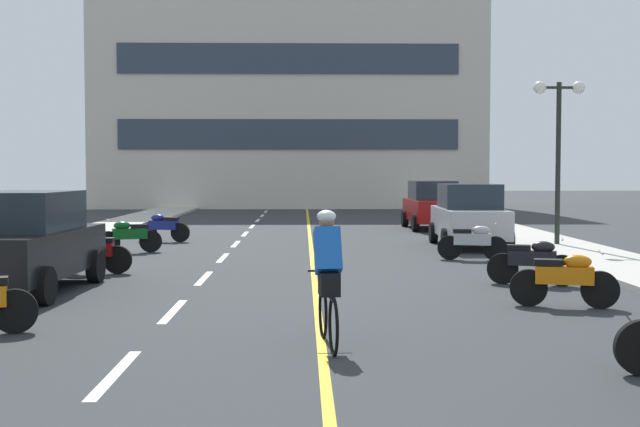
{
  "coord_description": "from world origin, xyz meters",
  "views": [
    {
      "loc": [
        0.02,
        -2.85,
        2.17
      ],
      "look_at": [
        0.44,
        17.48,
        1.14
      ],
      "focal_mm": 46.61,
      "sensor_mm": 36.0,
      "label": 1
    }
  ],
  "objects_px": {
    "parked_car_near": "(25,242)",
    "motorcycle_5": "(533,261)",
    "parked_car_far": "(432,205)",
    "street_lamp_mid": "(559,123)",
    "motorcycle_6": "(91,252)",
    "parked_car_mid": "(469,215)",
    "motorcycle_9": "(163,227)",
    "motorcycle_7": "(473,241)",
    "motorcycle_4": "(565,278)",
    "motorcycle_8": "(129,235)",
    "cyclist_rider": "(328,275)"
  },
  "relations": [
    {
      "from": "parked_car_near",
      "to": "motorcycle_5",
      "type": "distance_m",
      "value": 9.41
    },
    {
      "from": "parked_car_far",
      "to": "motorcycle_5",
      "type": "height_order",
      "value": "parked_car_far"
    },
    {
      "from": "street_lamp_mid",
      "to": "parked_car_far",
      "type": "relative_size",
      "value": 1.09
    },
    {
      "from": "street_lamp_mid",
      "to": "motorcycle_6",
      "type": "height_order",
      "value": "street_lamp_mid"
    },
    {
      "from": "parked_car_mid",
      "to": "motorcycle_9",
      "type": "bearing_deg",
      "value": 167.9
    },
    {
      "from": "parked_car_near",
      "to": "motorcycle_9",
      "type": "bearing_deg",
      "value": 86.55
    },
    {
      "from": "parked_car_near",
      "to": "motorcycle_7",
      "type": "relative_size",
      "value": 2.55
    },
    {
      "from": "motorcycle_4",
      "to": "motorcycle_5",
      "type": "bearing_deg",
      "value": 85.46
    },
    {
      "from": "parked_car_far",
      "to": "motorcycle_9",
      "type": "relative_size",
      "value": 2.54
    },
    {
      "from": "parked_car_far",
      "to": "motorcycle_8",
      "type": "bearing_deg",
      "value": -136.25
    },
    {
      "from": "motorcycle_4",
      "to": "cyclist_rider",
      "type": "distance_m",
      "value": 4.81
    },
    {
      "from": "motorcycle_6",
      "to": "cyclist_rider",
      "type": "distance_m",
      "value": 8.8
    },
    {
      "from": "motorcycle_5",
      "to": "motorcycle_8",
      "type": "bearing_deg",
      "value": 144.45
    },
    {
      "from": "cyclist_rider",
      "to": "motorcycle_5",
      "type": "bearing_deg",
      "value": 53.02
    },
    {
      "from": "street_lamp_mid",
      "to": "cyclist_rider",
      "type": "bearing_deg",
      "value": -117.83
    },
    {
      "from": "motorcycle_4",
      "to": "motorcycle_6",
      "type": "relative_size",
      "value": 0.98
    },
    {
      "from": "motorcycle_6",
      "to": "motorcycle_7",
      "type": "height_order",
      "value": "same"
    },
    {
      "from": "motorcycle_4",
      "to": "motorcycle_9",
      "type": "bearing_deg",
      "value": 124.02
    },
    {
      "from": "motorcycle_7",
      "to": "motorcycle_4",
      "type": "bearing_deg",
      "value": -89.83
    },
    {
      "from": "parked_car_near",
      "to": "parked_car_far",
      "type": "height_order",
      "value": "same"
    },
    {
      "from": "street_lamp_mid",
      "to": "parked_car_mid",
      "type": "bearing_deg",
      "value": 171.1
    },
    {
      "from": "parked_car_mid",
      "to": "cyclist_rider",
      "type": "bearing_deg",
      "value": -108.35
    },
    {
      "from": "street_lamp_mid",
      "to": "parked_car_near",
      "type": "bearing_deg",
      "value": -145.21
    },
    {
      "from": "motorcycle_6",
      "to": "parked_car_near",
      "type": "bearing_deg",
      "value": -99.94
    },
    {
      "from": "motorcycle_4",
      "to": "motorcycle_6",
      "type": "xyz_separation_m",
      "value": [
        -8.68,
        4.53,
        0.0
      ]
    },
    {
      "from": "street_lamp_mid",
      "to": "cyclist_rider",
      "type": "height_order",
      "value": "street_lamp_mid"
    },
    {
      "from": "parked_car_far",
      "to": "motorcycle_6",
      "type": "height_order",
      "value": "parked_car_far"
    },
    {
      "from": "parked_car_mid",
      "to": "motorcycle_5",
      "type": "height_order",
      "value": "parked_car_mid"
    },
    {
      "from": "parked_car_near",
      "to": "motorcycle_9",
      "type": "height_order",
      "value": "parked_car_near"
    },
    {
      "from": "parked_car_mid",
      "to": "motorcycle_5",
      "type": "relative_size",
      "value": 2.58
    },
    {
      "from": "motorcycle_6",
      "to": "parked_car_far",
      "type": "bearing_deg",
      "value": 55.44
    },
    {
      "from": "motorcycle_5",
      "to": "motorcycle_8",
      "type": "relative_size",
      "value": 1.01
    },
    {
      "from": "motorcycle_4",
      "to": "motorcycle_8",
      "type": "distance_m",
      "value": 12.63
    },
    {
      "from": "motorcycle_6",
      "to": "cyclist_rider",
      "type": "relative_size",
      "value": 0.96
    },
    {
      "from": "street_lamp_mid",
      "to": "motorcycle_4",
      "type": "height_order",
      "value": "street_lamp_mid"
    },
    {
      "from": "street_lamp_mid",
      "to": "motorcycle_9",
      "type": "bearing_deg",
      "value": 168.57
    },
    {
      "from": "parked_car_mid",
      "to": "cyclist_rider",
      "type": "xyz_separation_m",
      "value": [
        -4.47,
        -13.48,
        -0.03
      ]
    },
    {
      "from": "parked_car_far",
      "to": "motorcycle_5",
      "type": "distance_m",
      "value": 15.58
    },
    {
      "from": "parked_car_near",
      "to": "motorcycle_8",
      "type": "xyz_separation_m",
      "value": [
        0.34,
        7.25,
        -0.44
      ]
    },
    {
      "from": "parked_car_far",
      "to": "parked_car_mid",
      "type": "bearing_deg",
      "value": -90.84
    },
    {
      "from": "motorcycle_9",
      "to": "motorcycle_8",
      "type": "bearing_deg",
      "value": -94.95
    },
    {
      "from": "motorcycle_6",
      "to": "motorcycle_9",
      "type": "height_order",
      "value": "same"
    },
    {
      "from": "motorcycle_7",
      "to": "cyclist_rider",
      "type": "bearing_deg",
      "value": -111.29
    },
    {
      "from": "parked_car_far",
      "to": "motorcycle_5",
      "type": "bearing_deg",
      "value": -91.84
    },
    {
      "from": "motorcycle_4",
      "to": "street_lamp_mid",
      "type": "bearing_deg",
      "value": 73.53
    },
    {
      "from": "motorcycle_4",
      "to": "cyclist_rider",
      "type": "height_order",
      "value": "cyclist_rider"
    },
    {
      "from": "parked_car_mid",
      "to": "parked_car_near",
      "type": "bearing_deg",
      "value": -137.77
    },
    {
      "from": "motorcycle_4",
      "to": "motorcycle_9",
      "type": "xyz_separation_m",
      "value": [
        -8.51,
        12.6,
        0.0
      ]
    },
    {
      "from": "parked_car_mid",
      "to": "motorcycle_7",
      "type": "height_order",
      "value": "parked_car_mid"
    },
    {
      "from": "motorcycle_7",
      "to": "motorcycle_8",
      "type": "relative_size",
      "value": 1.02
    }
  ]
}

